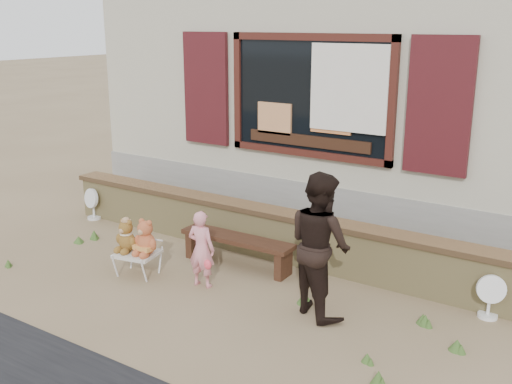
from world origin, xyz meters
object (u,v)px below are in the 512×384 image
Objects in this scene: child at (201,249)px; teddy_bear_right at (146,236)px; bench at (237,244)px; teddy_bear_left at (127,235)px; folding_chair at (137,254)px; adult at (320,244)px.

teddy_bear_right is at bearing 5.50° from child.
bench is 3.73× the size of teddy_bear_left.
bench is 1.17m from teddy_bear_right.
teddy_bear_left is 0.45× the size of child.
folding_chair is at bearing -0.00° from teddy_bear_left.
teddy_bear_right is at bearing -130.63° from bench.
folding_chair is at bearing 5.33° from child.
teddy_bear_left is at bearing 36.02° from adult.
adult is at bearing 179.39° from child.
teddy_bear_right is (0.14, 0.03, 0.26)m from folding_chair.
teddy_bear_right is at bearing 0.00° from teddy_bear_left.
teddy_bear_left is 0.28m from teddy_bear_right.
folding_chair is 0.36× the size of adult.
teddy_bear_left is 0.27× the size of adult.
bench is at bearing -97.07° from child.
teddy_bear_right is at bearing 0.00° from folding_chair.
child is at bearing -91.36° from bench.
teddy_bear_left is at bearing -138.02° from bench.
teddy_bear_right reaches higher than teddy_bear_left.
teddy_bear_right reaches higher than folding_chair.
teddy_bear_right is 0.29× the size of adult.
folding_chair is 1.24× the size of teddy_bear_right.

